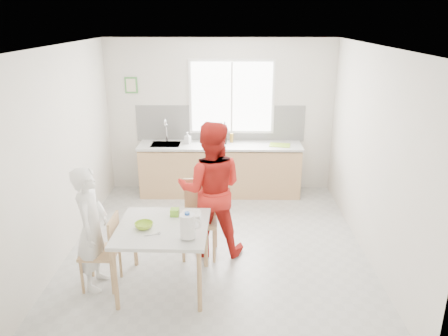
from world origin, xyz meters
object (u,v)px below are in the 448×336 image
(person_white, at_px, (92,229))
(bowl_white, at_px, (191,215))
(wine_bottle_a, at_px, (225,135))
(chair_left, at_px, (105,249))
(chair_far, at_px, (200,214))
(dining_table, at_px, (163,233))
(milk_jug, at_px, (188,226))
(bowl_green, at_px, (144,225))
(wine_bottle_b, at_px, (221,135))
(person_red, at_px, (211,189))

(person_white, height_order, bowl_white, person_white)
(wine_bottle_a, bearing_deg, chair_left, -114.98)
(chair_left, height_order, chair_far, chair_far)
(dining_table, xyz_separation_m, milk_jug, (0.32, -0.29, 0.24))
(bowl_green, xyz_separation_m, bowl_white, (0.51, 0.29, -0.00))
(milk_jug, bearing_deg, wine_bottle_b, 86.11)
(dining_table, bearing_deg, bowl_white, 38.60)
(milk_jug, bearing_deg, chair_far, 88.67)
(wine_bottle_b, bearing_deg, bowl_white, -96.36)
(wine_bottle_a, bearing_deg, bowl_white, -97.73)
(person_red, bearing_deg, dining_table, 59.74)
(wine_bottle_a, xyz_separation_m, wine_bottle_b, (-0.06, 0.05, -0.01))
(person_white, bearing_deg, chair_far, -54.62)
(chair_left, relative_size, person_red, 0.49)
(chair_far, xyz_separation_m, wine_bottle_b, (0.24, 2.15, 0.52))
(person_red, distance_m, wine_bottle_b, 2.14)
(dining_table, bearing_deg, chair_left, 178.80)
(chair_left, height_order, bowl_white, chair_left)
(chair_far, bearing_deg, bowl_white, -94.96)
(person_white, height_order, wine_bottle_b, person_white)
(bowl_green, bearing_deg, bowl_white, 29.76)
(chair_far, distance_m, wine_bottle_b, 2.22)
(dining_table, distance_m, wine_bottle_b, 3.05)
(chair_left, relative_size, person_white, 0.60)
(chair_left, distance_m, person_white, 0.28)
(wine_bottle_b, bearing_deg, chair_far, -96.41)
(person_white, bearing_deg, bowl_white, -77.34)
(person_red, height_order, bowl_white, person_red)
(chair_far, distance_m, person_red, 0.38)
(dining_table, relative_size, person_white, 0.70)
(dining_table, distance_m, wine_bottle_a, 3.01)
(bowl_white, height_order, milk_jug, milk_jug)
(person_white, bearing_deg, milk_jug, -103.82)
(milk_jug, bearing_deg, person_red, 81.42)
(bowl_white, xyz_separation_m, wine_bottle_a, (0.36, 2.67, 0.26))
(chair_left, distance_m, bowl_white, 1.07)
(person_white, distance_m, wine_bottle_a, 3.27)
(dining_table, bearing_deg, wine_bottle_a, 77.09)
(chair_far, height_order, bowl_white, chair_far)
(wine_bottle_b, bearing_deg, dining_table, -101.60)
(person_red, height_order, wine_bottle_b, person_red)
(chair_far, bearing_deg, wine_bottle_b, 84.80)
(milk_jug, bearing_deg, person_white, 166.18)
(person_red, bearing_deg, milk_jug, 81.42)
(bowl_white, bearing_deg, milk_jug, -88.57)
(person_red, height_order, milk_jug, person_red)
(milk_jug, xyz_separation_m, wine_bottle_a, (0.35, 3.20, 0.14))
(person_red, xyz_separation_m, bowl_green, (-0.71, -0.88, -0.08))
(dining_table, xyz_separation_m, bowl_white, (0.31, 0.24, 0.11))
(person_white, relative_size, wine_bottle_b, 4.95)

